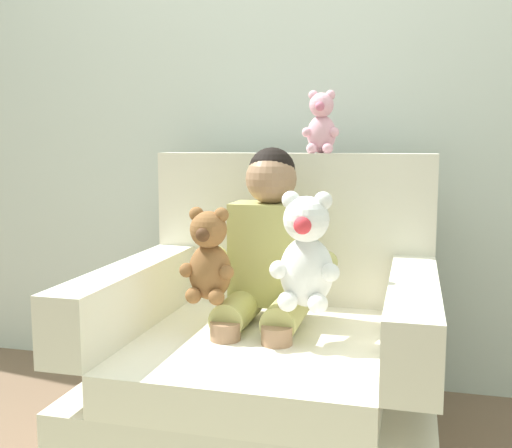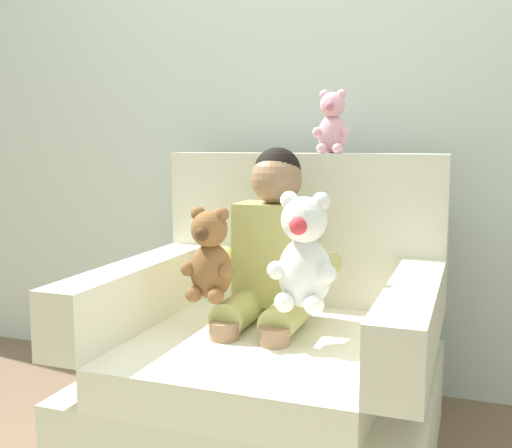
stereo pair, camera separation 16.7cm
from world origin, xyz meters
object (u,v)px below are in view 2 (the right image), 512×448
Objects in this scene: plush_white at (304,255)px; plush_pink_on_backrest at (332,124)px; plush_brown at (210,257)px; armchair at (274,360)px; seated_child at (270,261)px.

plush_pink_on_backrest is (-0.03, 0.48, 0.39)m from plush_white.
plush_brown is at bearing -129.57° from plush_pink_on_backrest.
armchair is at bearing 127.41° from plush_white.
seated_child reaches higher than plush_brown.
armchair is at bearing 54.05° from plush_brown.
armchair reaches higher than plush_white.
plush_white is (0.16, -0.16, 0.06)m from seated_child.
seated_child reaches higher than armchair.
plush_pink_on_backrest is at bearing 84.91° from plush_white.
plush_brown is 0.69m from plush_pink_on_backrest.
plush_pink_on_backrest is (0.13, 0.32, 0.45)m from seated_child.
plush_white is 1.19× the size of plush_brown.
armchair is 4.51× the size of plush_pink_on_backrest.
plush_brown is 1.28× the size of plush_pink_on_backrest.
plush_brown is at bearing 170.25° from plush_white.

